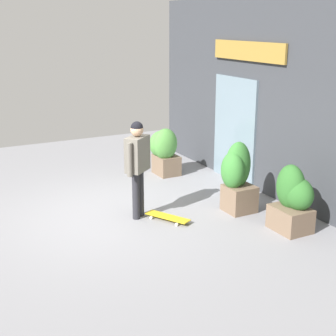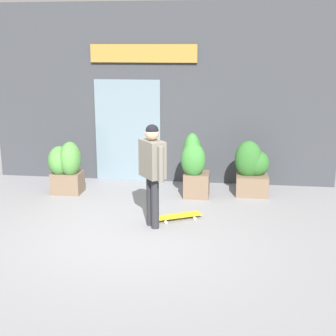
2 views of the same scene
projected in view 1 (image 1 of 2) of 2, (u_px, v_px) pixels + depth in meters
The scene contains 7 objects.
ground_plane at pixel (113, 215), 8.80m from camera, with size 12.00×12.00×0.00m, color gray.
building_facade at pixel (263, 97), 9.73m from camera, with size 7.45×0.31×3.80m.
skateboarder at pixel (137, 159), 8.44m from camera, with size 0.50×0.53×1.72m.
skateboard at pixel (167, 217), 8.57m from camera, with size 0.84×0.58×0.08m.
planter_box_left at pixel (237, 177), 8.86m from camera, with size 0.55×0.58×1.27m.
planter_box_right at pixel (293, 199), 8.08m from camera, with size 0.69×0.56×1.10m.
planter_box_mid at pixel (164, 150), 10.99m from camera, with size 0.65×0.59×1.08m.
Camera 1 is at (7.71, -2.95, 3.33)m, focal length 52.85 mm.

